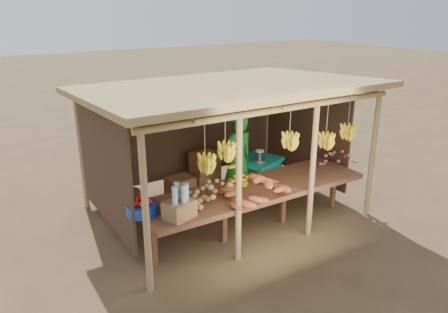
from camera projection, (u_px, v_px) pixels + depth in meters
ground at (224, 210)px, 8.07m from camera, size 60.00×60.00×0.00m
stall_structure at (229, 110)px, 7.36m from camera, size 4.70×3.50×2.43m
counter at (255, 191)px, 7.07m from camera, size 3.90×1.05×0.80m
potato_heap at (214, 187)px, 6.63m from camera, size 1.03×0.81×0.36m
sweet_potato_heap at (257, 186)px, 6.64m from camera, size 1.22×0.86×0.36m
onion_heap at (336, 155)px, 8.01m from camera, size 0.77×0.50×0.35m
banana_pile at (240, 175)px, 7.10m from camera, size 0.69×0.55×0.35m
tomato_basin at (142, 208)px, 6.14m from camera, size 0.45×0.45×0.24m
bottle_box at (179, 205)px, 6.00m from camera, size 0.48×0.42×0.50m
vendor at (238, 160)px, 8.07m from camera, size 0.68×0.48×1.76m
tarp_crate at (258, 176)px, 8.60m from camera, size 1.02×0.95×0.98m
carton_stack at (197, 177)px, 8.66m from camera, size 1.10×0.45×0.82m
burlap_sacks at (124, 201)px, 7.87m from camera, size 0.78×0.41×0.55m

